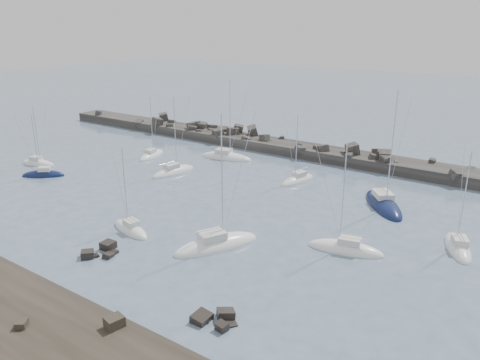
{
  "coord_description": "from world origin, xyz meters",
  "views": [
    {
      "loc": [
        34.06,
        -37.73,
        23.59
      ],
      "look_at": [
        -0.18,
        12.0,
        3.05
      ],
      "focal_mm": 35.0,
      "sensor_mm": 36.0,
      "label": 1
    }
  ],
  "objects_px": {
    "sailboat_1": "(152,156)",
    "sailboat_5": "(131,230)",
    "sailboat_7": "(216,246)",
    "sailboat_8": "(383,205)",
    "sailboat_3": "(174,172)",
    "sailboat_0": "(38,164)",
    "sailboat_2": "(43,175)",
    "sailboat_4": "(226,158)",
    "sailboat_9": "(345,250)",
    "sailboat_10": "(458,248)",
    "sailboat_6": "(298,181)"
  },
  "relations": [
    {
      "from": "sailboat_1",
      "to": "sailboat_8",
      "type": "xyz_separation_m",
      "value": [
        43.22,
        -0.07,
        0.02
      ]
    },
    {
      "from": "sailboat_8",
      "to": "sailboat_5",
      "type": "bearing_deg",
      "value": -131.81
    },
    {
      "from": "sailboat_0",
      "to": "sailboat_3",
      "type": "relative_size",
      "value": 0.83
    },
    {
      "from": "sailboat_2",
      "to": "sailboat_4",
      "type": "xyz_separation_m",
      "value": [
        18.21,
        24.91,
        -0.0
      ]
    },
    {
      "from": "sailboat_10",
      "to": "sailboat_9",
      "type": "bearing_deg",
      "value": -143.68
    },
    {
      "from": "sailboat_3",
      "to": "sailboat_4",
      "type": "xyz_separation_m",
      "value": [
        2.05,
        11.82,
        -0.0
      ]
    },
    {
      "from": "sailboat_4",
      "to": "sailboat_5",
      "type": "height_order",
      "value": "sailboat_4"
    },
    {
      "from": "sailboat_5",
      "to": "sailboat_10",
      "type": "height_order",
      "value": "sailboat_10"
    },
    {
      "from": "sailboat_5",
      "to": "sailboat_10",
      "type": "xyz_separation_m",
      "value": [
        32.92,
        17.01,
        0.0
      ]
    },
    {
      "from": "sailboat_2",
      "to": "sailboat_10",
      "type": "relative_size",
      "value": 0.92
    },
    {
      "from": "sailboat_3",
      "to": "sailboat_0",
      "type": "bearing_deg",
      "value": -156.3
    },
    {
      "from": "sailboat_5",
      "to": "sailboat_2",
      "type": "bearing_deg",
      "value": 166.5
    },
    {
      "from": "sailboat_3",
      "to": "sailboat_10",
      "type": "relative_size",
      "value": 1.13
    },
    {
      "from": "sailboat_8",
      "to": "sailboat_10",
      "type": "distance_m",
      "value": 13.28
    },
    {
      "from": "sailboat_1",
      "to": "sailboat_9",
      "type": "bearing_deg",
      "value": -18.92
    },
    {
      "from": "sailboat_1",
      "to": "sailboat_2",
      "type": "distance_m",
      "value": 19.25
    },
    {
      "from": "sailboat_8",
      "to": "sailboat_10",
      "type": "xyz_separation_m",
      "value": [
        10.8,
        -7.72,
        -0.01
      ]
    },
    {
      "from": "sailboat_4",
      "to": "sailboat_1",
      "type": "bearing_deg",
      "value": -151.42
    },
    {
      "from": "sailboat_2",
      "to": "sailboat_4",
      "type": "relative_size",
      "value": 0.71
    },
    {
      "from": "sailboat_7",
      "to": "sailboat_8",
      "type": "height_order",
      "value": "sailboat_8"
    },
    {
      "from": "sailboat_7",
      "to": "sailboat_5",
      "type": "bearing_deg",
      "value": -167.17
    },
    {
      "from": "sailboat_4",
      "to": "sailboat_9",
      "type": "xyz_separation_m",
      "value": [
        31.9,
        -21.73,
        0.01
      ]
    },
    {
      "from": "sailboat_1",
      "to": "sailboat_3",
      "type": "distance_m",
      "value": 11.37
    },
    {
      "from": "sailboat_7",
      "to": "sailboat_10",
      "type": "xyz_separation_m",
      "value": [
        22.07,
        14.54,
        -0.01
      ]
    },
    {
      "from": "sailboat_3",
      "to": "sailboat_7",
      "type": "relative_size",
      "value": 0.84
    },
    {
      "from": "sailboat_5",
      "to": "sailboat_7",
      "type": "height_order",
      "value": "sailboat_7"
    },
    {
      "from": "sailboat_4",
      "to": "sailboat_10",
      "type": "bearing_deg",
      "value": -19.0
    },
    {
      "from": "sailboat_7",
      "to": "sailboat_9",
      "type": "distance_m",
      "value": 14.1
    },
    {
      "from": "sailboat_0",
      "to": "sailboat_8",
      "type": "xyz_separation_m",
      "value": [
        55.59,
        15.0,
        0.01
      ]
    },
    {
      "from": "sailboat_0",
      "to": "sailboat_2",
      "type": "relative_size",
      "value": 1.02
    },
    {
      "from": "sailboat_0",
      "to": "sailboat_6",
      "type": "relative_size",
      "value": 0.97
    },
    {
      "from": "sailboat_4",
      "to": "sailboat_6",
      "type": "relative_size",
      "value": 1.35
    },
    {
      "from": "sailboat_3",
      "to": "sailboat_4",
      "type": "relative_size",
      "value": 0.87
    },
    {
      "from": "sailboat_2",
      "to": "sailboat_6",
      "type": "height_order",
      "value": "sailboat_6"
    },
    {
      "from": "sailboat_1",
      "to": "sailboat_10",
      "type": "relative_size",
      "value": 1.01
    },
    {
      "from": "sailboat_6",
      "to": "sailboat_8",
      "type": "height_order",
      "value": "sailboat_8"
    },
    {
      "from": "sailboat_9",
      "to": "sailboat_5",
      "type": "bearing_deg",
      "value": -157.12
    },
    {
      "from": "sailboat_2",
      "to": "sailboat_3",
      "type": "relative_size",
      "value": 0.81
    },
    {
      "from": "sailboat_3",
      "to": "sailboat_6",
      "type": "bearing_deg",
      "value": 22.4
    },
    {
      "from": "sailboat_6",
      "to": "sailboat_10",
      "type": "xyz_separation_m",
      "value": [
        25.12,
        -10.33,
        0.0
      ]
    },
    {
      "from": "sailboat_1",
      "to": "sailboat_7",
      "type": "xyz_separation_m",
      "value": [
        31.96,
        -22.32,
        0.02
      ]
    },
    {
      "from": "sailboat_3",
      "to": "sailboat_1",
      "type": "bearing_deg",
      "value": 152.82
    },
    {
      "from": "sailboat_1",
      "to": "sailboat_5",
      "type": "distance_m",
      "value": 32.56
    },
    {
      "from": "sailboat_6",
      "to": "sailboat_8",
      "type": "xyz_separation_m",
      "value": [
        14.32,
        -2.61,
        0.01
      ]
    },
    {
      "from": "sailboat_5",
      "to": "sailboat_6",
      "type": "relative_size",
      "value": 0.95
    },
    {
      "from": "sailboat_0",
      "to": "sailboat_6",
      "type": "bearing_deg",
      "value": 23.11
    },
    {
      "from": "sailboat_1",
      "to": "sailboat_8",
      "type": "relative_size",
      "value": 0.71
    },
    {
      "from": "sailboat_3",
      "to": "sailboat_6",
      "type": "relative_size",
      "value": 1.17
    },
    {
      "from": "sailboat_2",
      "to": "sailboat_4",
      "type": "height_order",
      "value": "sailboat_4"
    },
    {
      "from": "sailboat_6",
      "to": "sailboat_4",
      "type": "bearing_deg",
      "value": 166.29
    }
  ]
}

